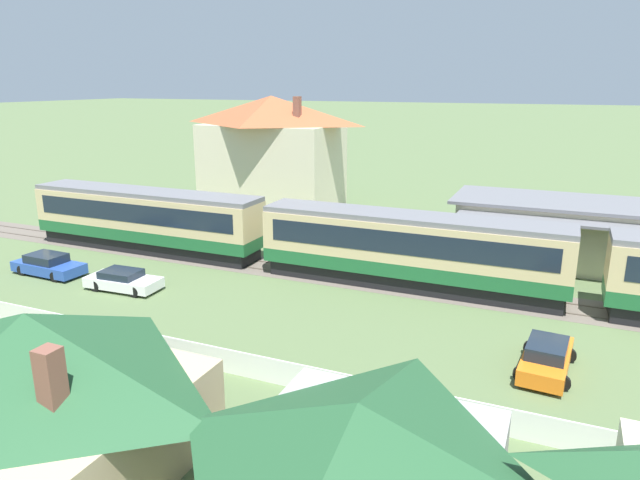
{
  "coord_description": "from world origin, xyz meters",
  "views": [
    {
      "loc": [
        -0.5,
        -30.66,
        11.36
      ],
      "look_at": [
        -13.47,
        -0.64,
        2.27
      ],
      "focal_mm": 32.0,
      "sensor_mm": 36.0,
      "label": 1
    }
  ],
  "objects_px": {
    "passenger_train": "(414,248)",
    "cottage_dark_green_roof": "(34,387)",
    "station_house_terracotta_roof": "(272,152)",
    "parked_car_blue": "(48,265)",
    "station_building": "(563,232)",
    "parked_car_orange": "(546,357)",
    "parked_car_white": "(123,280)"
  },
  "relations": [
    {
      "from": "passenger_train",
      "to": "cottage_dark_green_roof",
      "type": "distance_m",
      "value": 20.87
    },
    {
      "from": "passenger_train",
      "to": "station_house_terracotta_roof",
      "type": "distance_m",
      "value": 23.35
    },
    {
      "from": "cottage_dark_green_roof",
      "to": "parked_car_blue",
      "type": "distance_m",
      "value": 19.58
    },
    {
      "from": "station_house_terracotta_roof",
      "to": "parked_car_blue",
      "type": "distance_m",
      "value": 22.96
    },
    {
      "from": "station_building",
      "to": "parked_car_orange",
      "type": "relative_size",
      "value": 3.22
    },
    {
      "from": "station_building",
      "to": "cottage_dark_green_roof",
      "type": "relative_size",
      "value": 1.44
    },
    {
      "from": "station_house_terracotta_roof",
      "to": "passenger_train",
      "type": "bearing_deg",
      "value": -42.0
    },
    {
      "from": "passenger_train",
      "to": "parked_car_blue",
      "type": "xyz_separation_m",
      "value": [
        -20.95,
        -6.67,
        -1.74
      ]
    },
    {
      "from": "station_building",
      "to": "station_house_terracotta_roof",
      "type": "height_order",
      "value": "station_house_terracotta_roof"
    },
    {
      "from": "station_house_terracotta_roof",
      "to": "parked_car_blue",
      "type": "xyz_separation_m",
      "value": [
        -3.74,
        -22.18,
        -4.64
      ]
    },
    {
      "from": "cottage_dark_green_roof",
      "to": "parked_car_blue",
      "type": "height_order",
      "value": "cottage_dark_green_roof"
    },
    {
      "from": "station_building",
      "to": "parked_car_blue",
      "type": "height_order",
      "value": "station_building"
    },
    {
      "from": "parked_car_white",
      "to": "parked_car_blue",
      "type": "height_order",
      "value": "parked_car_blue"
    },
    {
      "from": "station_building",
      "to": "parked_car_white",
      "type": "xyz_separation_m",
      "value": [
        -22.54,
        -15.19,
        -1.54
      ]
    },
    {
      "from": "station_building",
      "to": "cottage_dark_green_roof",
      "type": "height_order",
      "value": "cottage_dark_green_roof"
    },
    {
      "from": "station_building",
      "to": "station_house_terracotta_roof",
      "type": "xyz_separation_m",
      "value": [
        -24.82,
        7.25,
        3.16
      ]
    },
    {
      "from": "station_building",
      "to": "cottage_dark_green_roof",
      "type": "distance_m",
      "value": 31.44
    },
    {
      "from": "parked_car_orange",
      "to": "parked_car_blue",
      "type": "height_order",
      "value": "parked_car_orange"
    },
    {
      "from": "parked_car_orange",
      "to": "parked_car_white",
      "type": "xyz_separation_m",
      "value": [
        -22.37,
        0.67,
        -0.08
      ]
    },
    {
      "from": "station_building",
      "to": "parked_car_blue",
      "type": "relative_size",
      "value": 2.99
    },
    {
      "from": "cottage_dark_green_roof",
      "to": "parked_car_orange",
      "type": "xyz_separation_m",
      "value": [
        14.01,
        12.2,
        -1.93
      ]
    },
    {
      "from": "station_house_terracotta_roof",
      "to": "station_building",
      "type": "bearing_deg",
      "value": -16.28
    },
    {
      "from": "cottage_dark_green_roof",
      "to": "parked_car_orange",
      "type": "bearing_deg",
      "value": 41.06
    },
    {
      "from": "cottage_dark_green_roof",
      "to": "parked_car_orange",
      "type": "distance_m",
      "value": 18.68
    },
    {
      "from": "passenger_train",
      "to": "parked_car_white",
      "type": "xyz_separation_m",
      "value": [
        -14.93,
        -6.93,
        -1.8
      ]
    },
    {
      "from": "passenger_train",
      "to": "parked_car_orange",
      "type": "relative_size",
      "value": 12.85
    },
    {
      "from": "passenger_train",
      "to": "station_house_terracotta_roof",
      "type": "height_order",
      "value": "station_house_terracotta_roof"
    },
    {
      "from": "parked_car_orange",
      "to": "parked_car_white",
      "type": "distance_m",
      "value": 22.38
    },
    {
      "from": "parked_car_white",
      "to": "passenger_train",
      "type": "bearing_deg",
      "value": 21.96
    },
    {
      "from": "station_building",
      "to": "parked_car_blue",
      "type": "bearing_deg",
      "value": -152.4
    },
    {
      "from": "passenger_train",
      "to": "parked_car_blue",
      "type": "bearing_deg",
      "value": -162.33
    },
    {
      "from": "station_house_terracotta_roof",
      "to": "parked_car_blue",
      "type": "bearing_deg",
      "value": -99.56
    }
  ]
}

